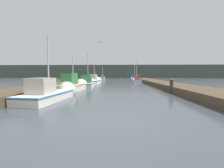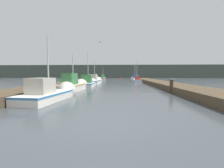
{
  "view_description": "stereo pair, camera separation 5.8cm",
  "coord_description": "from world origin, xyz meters",
  "views": [
    {
      "loc": [
        0.44,
        -4.63,
        1.57
      ],
      "look_at": [
        -0.19,
        9.04,
        0.66
      ],
      "focal_mm": 24.0,
      "sensor_mm": 36.0,
      "label": 1
    },
    {
      "loc": [
        0.5,
        -4.63,
        1.57
      ],
      "look_at": [
        -0.19,
        9.04,
        0.66
      ],
      "focal_mm": 24.0,
      "sensor_mm": 36.0,
      "label": 2
    }
  ],
  "objects": [
    {
      "name": "seagull_lead",
      "position": [
        -1.57,
        16.5,
        3.53
      ],
      "size": [
        0.56,
        0.31,
        0.12
      ],
      "rotation": [
        0.0,
        0.0,
        0.33
      ],
      "color": "white"
    },
    {
      "name": "fishing_boat_6",
      "position": [
        -3.79,
        33.73,
        0.46
      ],
      "size": [
        1.84,
        5.09,
        3.64
      ],
      "rotation": [
        0.0,
        0.0,
        0.1
      ],
      "color": "silver",
      "rests_on": "ground_plane"
    },
    {
      "name": "seagull_1",
      "position": [
        -1.19,
        9.18,
        4.46
      ],
      "size": [
        0.45,
        0.49,
        0.12
      ],
      "rotation": [
        0.0,
        0.0,
        0.86
      ],
      "color": "white"
    },
    {
      "name": "distant_shore_ridge",
      "position": [
        0.0,
        62.62,
        2.61
      ],
      "size": [
        120.0,
        16.0,
        5.22
      ],
      "color": "#424C42",
      "rests_on": "ground_plane"
    },
    {
      "name": "dock_right",
      "position": [
        6.22,
        16.0,
        0.26
      ],
      "size": [
        2.85,
        40.0,
        0.53
      ],
      "color": "#4C3D2B",
      "rests_on": "ground_plane"
    },
    {
      "name": "fishing_boat_2",
      "position": [
        -3.56,
        14.79,
        0.41
      ],
      "size": [
        1.83,
        5.95,
        4.84
      ],
      "rotation": [
        0.0,
        0.0,
        0.05
      ],
      "color": "silver",
      "rests_on": "ground_plane"
    },
    {
      "name": "dock_left",
      "position": [
        -6.22,
        16.0,
        0.26
      ],
      "size": [
        2.85,
        40.0,
        0.53
      ],
      "color": "#4C3D2B",
      "rests_on": "ground_plane"
    },
    {
      "name": "mooring_piling_2",
      "position": [
        -4.8,
        30.47,
        0.63
      ],
      "size": [
        0.36,
        0.36,
        1.25
      ],
      "color": "#473523",
      "rests_on": "ground_plane"
    },
    {
      "name": "fishing_boat_3",
      "position": [
        -3.55,
        19.69,
        0.46
      ],
      "size": [
        1.8,
        5.64,
        4.28
      ],
      "rotation": [
        0.0,
        0.0,
        -0.03
      ],
      "color": "silver",
      "rests_on": "ground_plane"
    },
    {
      "name": "fishing_boat_1",
      "position": [
        -3.91,
        9.47,
        0.5
      ],
      "size": [
        1.73,
        5.0,
        3.87
      ],
      "rotation": [
        0.0,
        0.0,
        -0.04
      ],
      "color": "silver",
      "rests_on": "ground_plane"
    },
    {
      "name": "channel_buoy",
      "position": [
        0.76,
        40.74,
        0.15
      ],
      "size": [
        0.54,
        0.54,
        1.04
      ],
      "color": "red",
      "rests_on": "ground_plane"
    },
    {
      "name": "mooring_piling_0",
      "position": [
        4.82,
        8.02,
        0.59
      ],
      "size": [
        0.36,
        0.36,
        1.17
      ],
      "color": "#473523",
      "rests_on": "ground_plane"
    },
    {
      "name": "ground_plane",
      "position": [
        0.0,
        0.0,
        0.0
      ],
      "size": [
        200.0,
        200.0,
        0.0
      ],
      "color": "#3D4449"
    },
    {
      "name": "fishing_boat_5",
      "position": [
        3.91,
        29.46,
        0.44
      ],
      "size": [
        1.5,
        6.04,
        4.08
      ],
      "rotation": [
        0.0,
        0.0,
        0.01
      ],
      "color": "silver",
      "rests_on": "ground_plane"
    },
    {
      "name": "fishing_boat_4",
      "position": [
        3.73,
        24.0,
        0.36
      ],
      "size": [
        1.41,
        5.47,
        4.55
      ],
      "rotation": [
        0.0,
        0.0,
        -0.01
      ],
      "color": "silver",
      "rests_on": "ground_plane"
    },
    {
      "name": "fishing_boat_0",
      "position": [
        -3.73,
        4.36,
        0.39
      ],
      "size": [
        1.98,
        4.8,
        4.43
      ],
      "rotation": [
        0.0,
        0.0,
        -0.09
      ],
      "color": "silver",
      "rests_on": "ground_plane"
    },
    {
      "name": "mooring_piling_1",
      "position": [
        4.74,
        31.13,
        0.48
      ],
      "size": [
        0.26,
        0.26,
        0.95
      ],
      "color": "#473523",
      "rests_on": "ground_plane"
    }
  ]
}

